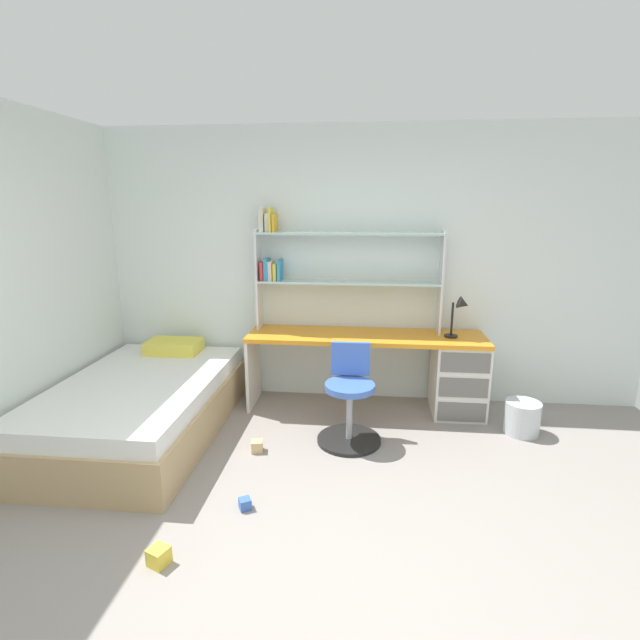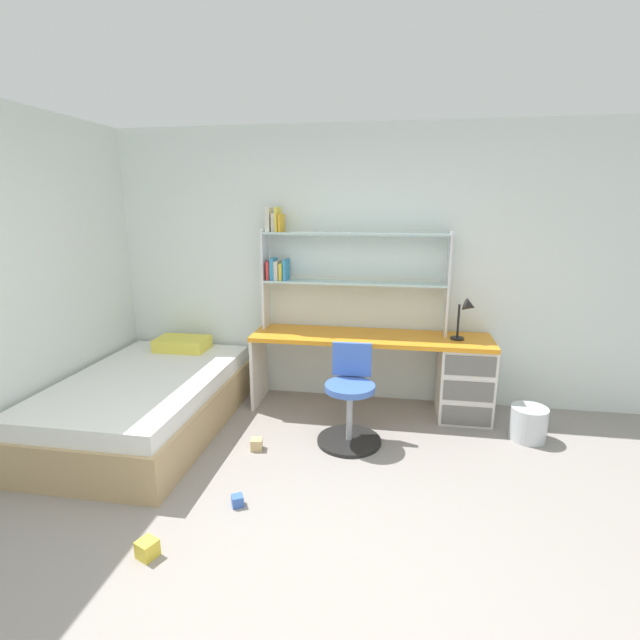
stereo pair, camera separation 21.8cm
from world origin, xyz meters
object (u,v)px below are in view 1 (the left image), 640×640
bed_platform (141,407)px  toy_block_yellow_1 (159,556)px  desk_lamp (460,310)px  toy_block_natural_2 (257,446)px  desk (429,368)px  bookshelf_hutch (327,262)px  toy_block_blue_0 (245,504)px  swivel_chair (350,404)px  waste_bin (522,417)px

bed_platform → toy_block_yellow_1: size_ratio=20.16×
desk_lamp → toy_block_natural_2: size_ratio=4.31×
toy_block_natural_2 → desk: bearing=32.7°
toy_block_yellow_1 → toy_block_natural_2: (0.25, 1.22, -0.01)m
desk_lamp → toy_block_yellow_1: desk_lamp is taller
bed_platform → toy_block_natural_2: bearing=-10.6°
bookshelf_hutch → toy_block_blue_0: bearing=-101.4°
desk → swivel_chair: bearing=-137.5°
swivel_chair → toy_block_yellow_1: size_ratio=7.99×
bookshelf_hutch → waste_bin: bearing=-17.0°
waste_bin → toy_block_natural_2: (-2.16, -0.54, -0.09)m
swivel_chair → waste_bin: swivel_chair is taller
desk → toy_block_natural_2: size_ratio=24.44×
bookshelf_hutch → bed_platform: (-1.48, -0.87, -1.13)m
swivel_chair → waste_bin: 1.48m
bed_platform → waste_bin: bearing=6.2°
toy_block_yellow_1 → bed_platform: bearing=119.0°
bed_platform → toy_block_yellow_1: 1.63m
swivel_chair → toy_block_natural_2: bearing=-159.6°
desk_lamp → bed_platform: 2.87m
desk → bookshelf_hutch: (-0.97, 0.15, 0.95)m
bed_platform → waste_bin: bed_platform is taller
swivel_chair → toy_block_natural_2: (-0.71, -0.26, -0.27)m
desk_lamp → toy_block_yellow_1: bearing=-132.1°
desk → toy_block_yellow_1: (-1.66, -2.13, -0.37)m
bed_platform → toy_block_yellow_1: bearing=-61.0°
bookshelf_hutch → waste_bin: bookshelf_hutch is taller
bookshelf_hutch → toy_block_blue_0: (-0.36, -1.77, -1.34)m
waste_bin → toy_block_natural_2: bearing=-166.0°
waste_bin → desk_lamp: bearing=146.3°
desk → toy_block_yellow_1: bearing=-127.9°
bed_platform → toy_block_blue_0: 1.46m
waste_bin → toy_block_yellow_1: size_ratio=2.95×
bed_platform → toy_block_natural_2: size_ratio=22.57×
bookshelf_hutch → swivel_chair: (0.26, -0.80, -1.06)m
desk_lamp → toy_block_blue_0: desk_lamp is taller
swivel_chair → toy_block_yellow_1: bearing=-122.8°
desk_lamp → toy_block_blue_0: 2.42m
toy_block_blue_0 → swivel_chair: bearing=57.6°
swivel_chair → toy_block_natural_2: size_ratio=8.94×
swivel_chair → desk: bearing=42.5°
bookshelf_hutch → toy_block_yellow_1: (-0.70, -2.29, -1.32)m
desk → waste_bin: size_ratio=7.42×
desk_lamp → waste_bin: (0.51, -0.34, -0.84)m
bookshelf_hutch → bed_platform: 2.05m
bookshelf_hutch → toy_block_blue_0: bookshelf_hutch is taller
desk_lamp → waste_bin: size_ratio=1.31×
bookshelf_hutch → toy_block_natural_2: size_ratio=19.29×
bed_platform → toy_block_natural_2: 1.07m
swivel_chair → toy_block_yellow_1: 1.79m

